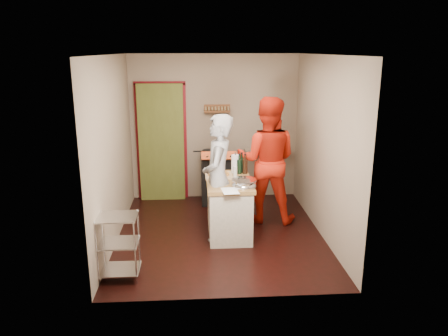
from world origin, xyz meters
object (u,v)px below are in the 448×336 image
at_px(wire_shelving, 118,244).
at_px(island, 229,205).
at_px(person_red, 267,160).
at_px(stove, 218,178).
at_px(person_stripe, 218,178).

bearing_deg(wire_shelving, island, 40.70).
distance_m(island, person_red, 0.97).
relative_size(wire_shelving, person_red, 0.40).
distance_m(wire_shelving, person_red, 2.74).
relative_size(stove, island, 0.82).
relative_size(stove, wire_shelving, 1.26).
xyz_separation_m(stove, person_red, (0.72, -0.89, 0.54)).
xyz_separation_m(person_stripe, person_red, (0.80, 0.66, 0.08)).
height_order(stove, island, island).
bearing_deg(island, wire_shelving, -139.30).
xyz_separation_m(wire_shelving, island, (1.42, 1.22, 0.01)).
height_order(person_stripe, person_red, person_red).
relative_size(person_stripe, person_red, 0.92).
xyz_separation_m(stove, wire_shelving, (-1.33, -2.62, -0.01)).
xyz_separation_m(stove, island, (0.09, -1.40, -0.00)).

